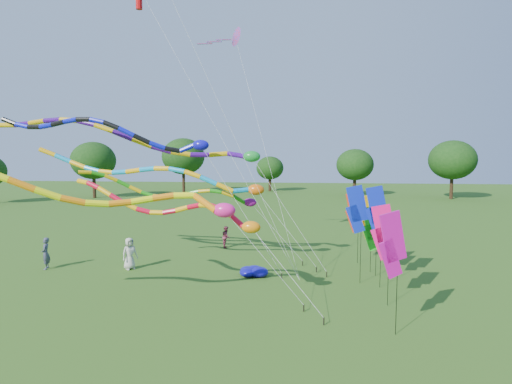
# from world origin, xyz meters

# --- Properties ---
(ground) EXTENTS (160.00, 160.00, 0.00)m
(ground) POSITION_xyz_m (0.00, 0.00, 0.00)
(ground) COLOR #265A17
(ground) RESTS_ON ground
(tree_ring) EXTENTS (119.01, 116.28, 9.14)m
(tree_ring) POSITION_xyz_m (1.55, -3.28, 5.26)
(tree_ring) COLOR #382314
(tree_ring) RESTS_ON ground
(tube_kite_red) EXTENTS (11.24, 2.87, 5.95)m
(tube_kite_red) POSITION_xyz_m (-2.48, 0.97, 4.16)
(tube_kite_red) COLOR black
(tube_kite_red) RESTS_ON ground
(tube_kite_orange) EXTENTS (14.57, 4.08, 7.08)m
(tube_kite_orange) POSITION_xyz_m (-4.84, -1.43, 5.10)
(tube_kite_orange) COLOR black
(tube_kite_orange) RESTS_ON ground
(tube_kite_purple) EXTENTS (18.27, 1.21, 9.32)m
(tube_kite_purple) POSITION_xyz_m (-5.73, 5.57, 7.32)
(tube_kite_purple) COLOR black
(tube_kite_purple) RESTS_ON ground
(tube_kite_blue) EXTENTS (15.01, 1.24, 9.14)m
(tube_kite_blue) POSITION_xyz_m (-6.74, 4.63, 7.64)
(tube_kite_blue) COLOR black
(tube_kite_blue) RESTS_ON ground
(tube_kite_cyan) EXTENTS (15.96, 1.20, 7.53)m
(tube_kite_cyan) POSITION_xyz_m (-4.81, 6.44, 5.38)
(tube_kite_cyan) COLOR black
(tube_kite_cyan) RESTS_ON ground
(tube_kite_green) EXTENTS (12.09, 2.88, 6.29)m
(tube_kite_green) POSITION_xyz_m (-3.81, 6.51, 4.41)
(tube_kite_green) COLOR black
(tube_kite_green) RESTS_ON ground
(delta_kite_high_c) EXTENTS (6.18, 5.15, 14.46)m
(delta_kite_high_c) POSITION_xyz_m (-1.41, 8.36, 13.48)
(delta_kite_high_c) COLOR black
(delta_kite_high_c) RESTS_ON ground
(banner_pole_magenta_b) EXTENTS (1.15, 0.30, 4.50)m
(banner_pole_magenta_b) POSITION_xyz_m (6.12, 1.71, 3.24)
(banner_pole_magenta_b) COLOR black
(banner_pole_magenta_b) RESTS_ON ground
(banner_pole_magenta_a) EXTENTS (1.11, 0.49, 4.64)m
(banner_pole_magenta_a) POSITION_xyz_m (5.82, -1.52, 3.37)
(banner_pole_magenta_a) COLOR black
(banner_pole_magenta_a) RESTS_ON ground
(banner_pole_red) EXTENTS (1.16, 0.19, 4.39)m
(banner_pole_red) POSITION_xyz_m (5.75, 8.91, 3.13)
(banner_pole_red) COLOR black
(banner_pole_red) RESTS_ON ground
(banner_pole_orange) EXTENTS (1.15, 0.33, 4.40)m
(banner_pole_orange) POSITION_xyz_m (6.22, 6.96, 3.14)
(banner_pole_orange) COLOR black
(banner_pole_orange) RESTS_ON ground
(banner_pole_blue_b) EXTENTS (1.14, 0.39, 5.11)m
(banner_pole_blue_b) POSITION_xyz_m (6.25, 4.27, 3.84)
(banner_pole_blue_b) COLOR black
(banner_pole_blue_b) RESTS_ON ground
(banner_pole_blue_a) EXTENTS (1.16, 0.13, 5.09)m
(banner_pole_blue_a) POSITION_xyz_m (5.36, 4.86, 3.82)
(banner_pole_blue_a) COLOR black
(banner_pole_blue_a) RESTS_ON ground
(banner_pole_green) EXTENTS (1.14, 0.40, 3.86)m
(banner_pole_green) POSITION_xyz_m (6.39, 6.32, 2.60)
(banner_pole_green) COLOR black
(banner_pole_green) RESTS_ON ground
(blue_nylon_heap) EXTENTS (1.78, 1.35, 0.50)m
(blue_nylon_heap) POSITION_xyz_m (-0.13, 5.60, 0.23)
(blue_nylon_heap) COLOR #100B9B
(blue_nylon_heap) RESTS_ON ground
(person_a) EXTENTS (1.03, 1.06, 1.84)m
(person_a) POSITION_xyz_m (-7.26, 6.16, 0.92)
(person_a) COLOR beige
(person_a) RESTS_ON ground
(person_b) EXTENTS (0.65, 0.78, 1.84)m
(person_b) POSITION_xyz_m (-12.08, 5.66, 0.92)
(person_b) COLOR #3F4258
(person_b) RESTS_ON ground
(person_c) EXTENTS (0.68, 0.82, 1.54)m
(person_c) POSITION_xyz_m (-2.70, 12.30, 0.77)
(person_c) COLOR maroon
(person_c) RESTS_ON ground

